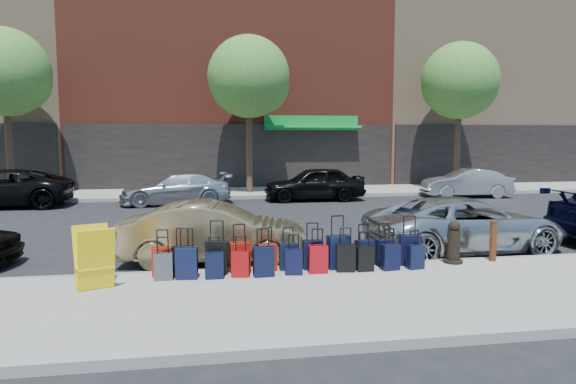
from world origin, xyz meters
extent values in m
plane|color=black|center=(0.00, 0.00, 0.00)|extent=(120.00, 120.00, 0.00)
cube|color=gray|center=(0.00, -6.50, 0.07)|extent=(60.00, 4.00, 0.15)
cube|color=gray|center=(0.00, 10.00, 0.07)|extent=(60.00, 4.00, 0.15)
cube|color=gray|center=(0.00, -4.48, 0.07)|extent=(60.00, 0.08, 0.15)
cube|color=gray|center=(0.00, 7.98, 0.07)|extent=(60.00, 0.08, 0.15)
cube|color=maroon|center=(0.00, 18.00, 10.00)|extent=(17.00, 12.00, 20.00)
cube|color=black|center=(0.00, 11.95, 1.70)|extent=(16.66, 0.15, 3.40)
cube|color=#0E7E2D|center=(4.00, 11.60, 3.20)|extent=(5.00, 0.91, 0.27)
cube|color=#0E7E2D|center=(4.00, 11.90, 3.55)|extent=(5.00, 0.10, 0.60)
cube|color=#95785B|center=(16.00, 18.00, 9.00)|extent=(15.00, 12.00, 18.00)
cube|color=black|center=(16.00, 11.95, 1.70)|extent=(14.70, 0.15, 3.40)
cylinder|color=black|center=(-10.00, 9.50, 2.55)|extent=(0.30, 0.30, 4.80)
sphere|color=#376722|center=(-10.00, 9.50, 5.52)|extent=(3.80, 3.80, 3.80)
sphere|color=#376722|center=(-9.40, 9.50, 5.14)|extent=(2.58, 2.58, 2.58)
cylinder|color=black|center=(0.50, 9.50, 2.55)|extent=(0.30, 0.30, 4.80)
sphere|color=#376722|center=(0.50, 9.50, 5.52)|extent=(3.80, 3.80, 3.80)
sphere|color=#376722|center=(1.10, 9.50, 5.14)|extent=(2.58, 2.58, 2.58)
cylinder|color=black|center=(11.00, 9.50, 2.55)|extent=(0.30, 0.30, 4.80)
sphere|color=#376722|center=(11.00, 9.50, 5.52)|extent=(3.80, 3.80, 3.80)
sphere|color=#376722|center=(11.60, 9.50, 5.14)|extent=(2.58, 2.58, 2.58)
cube|color=#9F190A|center=(-2.46, -4.81, 0.43)|extent=(0.39, 0.24, 0.55)
cylinder|color=black|center=(-2.46, -4.81, 1.03)|extent=(0.21, 0.05, 0.03)
cube|color=black|center=(-2.08, -4.85, 0.44)|extent=(0.40, 0.25, 0.57)
cylinder|color=black|center=(-2.08, -4.85, 1.06)|extent=(0.22, 0.06, 0.03)
cube|color=black|center=(-1.44, -4.83, 0.47)|extent=(0.46, 0.30, 0.65)
cylinder|color=black|center=(-1.44, -4.83, 1.18)|extent=(0.24, 0.07, 0.03)
cube|color=#961309|center=(-0.99, -4.80, 0.45)|extent=(0.42, 0.26, 0.59)
cylinder|color=black|center=(-0.99, -4.80, 1.09)|extent=(0.22, 0.06, 0.03)
cube|color=maroon|center=(-0.45, -4.78, 0.42)|extent=(0.38, 0.23, 0.54)
cylinder|color=black|center=(-0.45, -4.78, 1.00)|extent=(0.20, 0.05, 0.03)
cube|color=black|center=(-0.02, -4.78, 0.42)|extent=(0.37, 0.21, 0.54)
cylinder|color=black|center=(-0.02, -4.78, 1.00)|extent=(0.20, 0.04, 0.03)
cube|color=black|center=(0.47, -4.80, 0.44)|extent=(0.40, 0.23, 0.59)
cylinder|color=black|center=(0.47, -4.80, 1.08)|extent=(0.22, 0.04, 0.03)
cube|color=black|center=(0.99, -4.85, 0.48)|extent=(0.48, 0.30, 0.67)
cylinder|color=black|center=(0.99, -4.85, 1.21)|extent=(0.25, 0.07, 0.03)
cube|color=black|center=(1.55, -4.77, 0.42)|extent=(0.39, 0.26, 0.55)
cylinder|color=black|center=(1.55, -4.77, 1.01)|extent=(0.21, 0.07, 0.03)
cube|color=black|center=(1.99, -4.77, 0.42)|extent=(0.37, 0.22, 0.55)
cylinder|color=black|center=(1.99, -4.77, 1.02)|extent=(0.21, 0.04, 0.03)
cube|color=black|center=(2.51, -4.81, 0.47)|extent=(0.45, 0.28, 0.64)
cylinder|color=black|center=(2.51, -4.81, 1.16)|extent=(0.24, 0.06, 0.03)
cube|color=#3F3E44|center=(-2.43, -5.11, 0.40)|extent=(0.35, 0.21, 0.50)
cylinder|color=black|center=(-2.43, -5.11, 0.95)|extent=(0.19, 0.04, 0.03)
cube|color=black|center=(-2.00, -5.09, 0.45)|extent=(0.42, 0.27, 0.59)
cylinder|color=black|center=(-2.00, -5.09, 1.09)|extent=(0.23, 0.05, 0.03)
cube|color=black|center=(-1.49, -5.16, 0.40)|extent=(0.34, 0.20, 0.49)
cylinder|color=black|center=(-1.49, -5.16, 0.94)|extent=(0.19, 0.04, 0.03)
cube|color=#94090C|center=(-1.00, -5.13, 0.40)|extent=(0.37, 0.26, 0.49)
cylinder|color=black|center=(-1.00, -5.13, 0.93)|extent=(0.19, 0.07, 0.03)
cube|color=black|center=(-0.57, -5.16, 0.44)|extent=(0.40, 0.25, 0.57)
cylinder|color=black|center=(-0.57, -5.16, 1.06)|extent=(0.22, 0.04, 0.03)
cube|color=black|center=(0.02, -5.14, 0.39)|extent=(0.35, 0.24, 0.49)
cylinder|color=black|center=(0.02, -5.14, 0.93)|extent=(0.19, 0.06, 0.03)
cube|color=maroon|center=(0.50, -5.10, 0.42)|extent=(0.37, 0.21, 0.54)
cylinder|color=black|center=(0.50, -5.10, 1.01)|extent=(0.21, 0.03, 0.03)
cube|color=black|center=(1.07, -5.09, 0.42)|extent=(0.39, 0.26, 0.54)
cylinder|color=black|center=(1.07, -5.09, 1.01)|extent=(0.21, 0.06, 0.03)
cube|color=black|center=(1.45, -5.12, 0.39)|extent=(0.33, 0.19, 0.49)
cylinder|color=black|center=(1.45, -5.12, 0.92)|extent=(0.18, 0.03, 0.03)
cube|color=black|center=(1.97, -5.12, 0.41)|extent=(0.37, 0.25, 0.51)
cylinder|color=black|center=(1.97, -5.12, 0.97)|extent=(0.20, 0.06, 0.03)
cube|color=black|center=(2.50, -5.12, 0.39)|extent=(0.36, 0.25, 0.48)
cylinder|color=black|center=(2.50, -5.12, 0.91)|extent=(0.19, 0.07, 0.03)
cylinder|color=black|center=(3.49, -4.78, 0.18)|extent=(0.40, 0.40, 0.07)
cylinder|color=black|center=(3.49, -4.78, 0.53)|extent=(0.27, 0.27, 0.63)
sphere|color=black|center=(3.49, -4.78, 0.92)|extent=(0.25, 0.25, 0.25)
cylinder|color=black|center=(3.49, -4.78, 0.60)|extent=(0.46, 0.22, 0.11)
cylinder|color=#38190C|center=(4.40, -4.77, 0.58)|extent=(0.14, 0.14, 0.86)
cylinder|color=#38190C|center=(4.40, -4.77, 1.01)|extent=(0.16, 0.16, 0.04)
cube|color=yellow|center=(-3.50, -5.63, 0.70)|extent=(0.66, 0.48, 1.09)
cube|color=yellow|center=(-3.65, -5.26, 0.70)|extent=(0.66, 0.48, 1.09)
cube|color=yellow|center=(-3.57, -5.45, 0.54)|extent=(0.71, 0.59, 0.02)
imported|color=tan|center=(-1.44, -3.36, 0.67)|extent=(4.23, 1.92, 1.35)
imported|color=#B2B4B9|center=(4.58, -3.24, 0.67)|extent=(4.99, 2.64, 1.34)
imported|color=silver|center=(-2.78, 6.72, 0.65)|extent=(4.63, 2.27, 1.30)
imported|color=black|center=(3.09, 7.03, 0.74)|extent=(4.37, 1.85, 1.48)
imported|color=silver|center=(10.20, 7.03, 0.65)|extent=(4.08, 1.77, 1.31)
camera|label=1|loc=(-1.67, -14.63, 2.81)|focal=32.00mm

